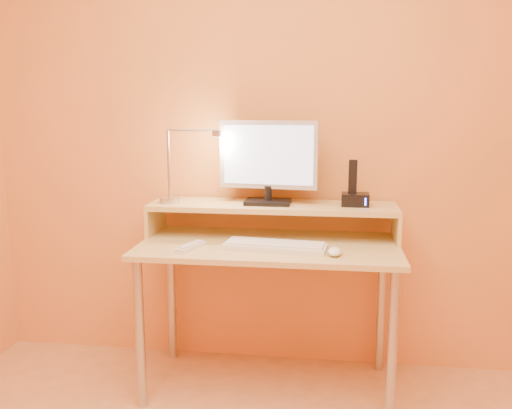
# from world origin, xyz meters

# --- Properties ---
(wall_back) EXTENTS (3.00, 0.04, 2.50)m
(wall_back) POSITION_xyz_m (0.00, 1.50, 1.25)
(wall_back) COLOR #F78848
(wall_back) RESTS_ON floor
(desk_leg_fl) EXTENTS (0.04, 0.04, 0.69)m
(desk_leg_fl) POSITION_xyz_m (-0.55, 0.93, 0.35)
(desk_leg_fl) COLOR #B2B2B2
(desk_leg_fl) RESTS_ON floor
(desk_leg_fr) EXTENTS (0.04, 0.04, 0.69)m
(desk_leg_fr) POSITION_xyz_m (0.55, 0.93, 0.35)
(desk_leg_fr) COLOR #B2B2B2
(desk_leg_fr) RESTS_ON floor
(desk_leg_bl) EXTENTS (0.04, 0.04, 0.69)m
(desk_leg_bl) POSITION_xyz_m (-0.55, 1.43, 0.35)
(desk_leg_bl) COLOR #B2B2B2
(desk_leg_bl) RESTS_ON floor
(desk_leg_br) EXTENTS (0.04, 0.04, 0.69)m
(desk_leg_br) POSITION_xyz_m (0.55, 1.43, 0.35)
(desk_leg_br) COLOR #B2B2B2
(desk_leg_br) RESTS_ON floor
(desk_lower) EXTENTS (1.20, 0.60, 0.02)m
(desk_lower) POSITION_xyz_m (0.00, 1.18, 0.71)
(desk_lower) COLOR tan
(desk_lower) RESTS_ON floor
(shelf_riser_left) EXTENTS (0.02, 0.30, 0.14)m
(shelf_riser_left) POSITION_xyz_m (-0.59, 1.33, 0.79)
(shelf_riser_left) COLOR tan
(shelf_riser_left) RESTS_ON desk_lower
(shelf_riser_right) EXTENTS (0.02, 0.30, 0.14)m
(shelf_riser_right) POSITION_xyz_m (0.59, 1.33, 0.79)
(shelf_riser_right) COLOR tan
(shelf_riser_right) RESTS_ON desk_lower
(desk_shelf) EXTENTS (1.20, 0.30, 0.02)m
(desk_shelf) POSITION_xyz_m (0.00, 1.33, 0.87)
(desk_shelf) COLOR tan
(desk_shelf) RESTS_ON desk_lower
(monitor_foot) EXTENTS (0.22, 0.16, 0.02)m
(monitor_foot) POSITION_xyz_m (-0.02, 1.33, 0.89)
(monitor_foot) COLOR black
(monitor_foot) RESTS_ON desk_shelf
(monitor_neck) EXTENTS (0.04, 0.04, 0.07)m
(monitor_neck) POSITION_xyz_m (-0.02, 1.33, 0.93)
(monitor_neck) COLOR black
(monitor_neck) RESTS_ON monitor_foot
(monitor_panel) EXTENTS (0.48, 0.09, 0.33)m
(monitor_panel) POSITION_xyz_m (-0.02, 1.34, 1.12)
(monitor_panel) COLOR #BABAC2
(monitor_panel) RESTS_ON monitor_neck
(monitor_back) EXTENTS (0.43, 0.06, 0.28)m
(monitor_back) POSITION_xyz_m (-0.02, 1.36, 1.12)
(monitor_back) COLOR black
(monitor_back) RESTS_ON monitor_panel
(monitor_screen) EXTENTS (0.43, 0.05, 0.28)m
(monitor_screen) POSITION_xyz_m (-0.02, 1.32, 1.12)
(monitor_screen) COLOR #BDD4F8
(monitor_screen) RESTS_ON monitor_panel
(lamp_base) EXTENTS (0.10, 0.10, 0.02)m
(lamp_base) POSITION_xyz_m (-0.51, 1.30, 0.89)
(lamp_base) COLOR #B2B2B2
(lamp_base) RESTS_ON desk_shelf
(lamp_post) EXTENTS (0.01, 0.01, 0.33)m
(lamp_post) POSITION_xyz_m (-0.51, 1.30, 1.07)
(lamp_post) COLOR #B2B2B2
(lamp_post) RESTS_ON lamp_base
(lamp_arm) EXTENTS (0.24, 0.01, 0.01)m
(lamp_arm) POSITION_xyz_m (-0.39, 1.30, 1.24)
(lamp_arm) COLOR #B2B2B2
(lamp_arm) RESTS_ON lamp_post
(lamp_head) EXTENTS (0.04, 0.04, 0.03)m
(lamp_head) POSITION_xyz_m (-0.27, 1.30, 1.22)
(lamp_head) COLOR #B2B2B2
(lamp_head) RESTS_ON lamp_arm
(lamp_bulb) EXTENTS (0.03, 0.03, 0.00)m
(lamp_bulb) POSITION_xyz_m (-0.27, 1.30, 1.20)
(lamp_bulb) COLOR #FFEAC6
(lamp_bulb) RESTS_ON lamp_head
(phone_dock) EXTENTS (0.13, 0.10, 0.06)m
(phone_dock) POSITION_xyz_m (0.40, 1.33, 0.91)
(phone_dock) COLOR black
(phone_dock) RESTS_ON desk_shelf
(phone_handset) EXTENTS (0.04, 0.03, 0.16)m
(phone_handset) POSITION_xyz_m (0.38, 1.33, 1.02)
(phone_handset) COLOR black
(phone_handset) RESTS_ON phone_dock
(phone_led) EXTENTS (0.01, 0.00, 0.04)m
(phone_led) POSITION_xyz_m (0.44, 1.28, 0.91)
(phone_led) COLOR #213BF8
(phone_led) RESTS_ON phone_dock
(keyboard) EXTENTS (0.47, 0.19, 0.02)m
(keyboard) POSITION_xyz_m (0.04, 1.08, 0.73)
(keyboard) COLOR silver
(keyboard) RESTS_ON desk_lower
(mouse) EXTENTS (0.07, 0.11, 0.04)m
(mouse) POSITION_xyz_m (0.30, 1.02, 0.74)
(mouse) COLOR white
(mouse) RESTS_ON desk_lower
(remote_control) EXTENTS (0.11, 0.18, 0.02)m
(remote_control) POSITION_xyz_m (-0.34, 1.04, 0.73)
(remote_control) COLOR silver
(remote_control) RESTS_ON desk_lower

